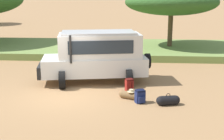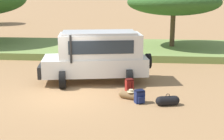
# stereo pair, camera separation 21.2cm
# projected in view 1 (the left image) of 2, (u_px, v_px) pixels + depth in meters

# --- Properties ---
(ground_plane) EXTENTS (320.00, 320.00, 0.00)m
(ground_plane) POSITION_uv_depth(u_px,v_px,m) (66.00, 96.00, 13.07)
(ground_plane) COLOR #9E754C
(grass_bank) EXTENTS (120.00, 7.00, 0.44)m
(grass_bank) POSITION_uv_depth(u_px,v_px,m) (96.00, 48.00, 22.83)
(grass_bank) COLOR olive
(grass_bank) RESTS_ON ground_plane
(safari_vehicle) EXTENTS (5.47, 3.29, 2.44)m
(safari_vehicle) POSITION_uv_depth(u_px,v_px,m) (97.00, 55.00, 14.91)
(safari_vehicle) COLOR silver
(safari_vehicle) RESTS_ON ground_plane
(backpack_beside_front_wheel) EXTENTS (0.44, 0.45, 0.53)m
(backpack_beside_front_wheel) POSITION_uv_depth(u_px,v_px,m) (140.00, 97.00, 12.25)
(backpack_beside_front_wheel) COLOR navy
(backpack_beside_front_wheel) RESTS_ON ground_plane
(backpack_cluster_center) EXTENTS (0.40, 0.43, 0.57)m
(backpack_cluster_center) POSITION_uv_depth(u_px,v_px,m) (129.00, 85.00, 13.65)
(backpack_cluster_center) COLOR maroon
(backpack_cluster_center) RESTS_ON ground_plane
(duffel_bag_low_black_case) EXTENTS (0.85, 0.54, 0.41)m
(duffel_bag_low_black_case) POSITION_uv_depth(u_px,v_px,m) (129.00, 95.00, 12.72)
(duffel_bag_low_black_case) COLOR brown
(duffel_bag_low_black_case) RESTS_ON ground_plane
(duffel_bag_soft_canvas) EXTENTS (0.93, 0.50, 0.47)m
(duffel_bag_soft_canvas) POSITION_uv_depth(u_px,v_px,m) (168.00, 100.00, 12.03)
(duffel_bag_soft_canvas) COLOR black
(duffel_bag_soft_canvas) RESTS_ON ground_plane
(acacia_tree_centre_back) EXTENTS (6.54, 5.87, 4.47)m
(acacia_tree_centre_back) POSITION_uv_depth(u_px,v_px,m) (171.00, 2.00, 21.84)
(acacia_tree_centre_back) COLOR brown
(acacia_tree_centre_back) RESTS_ON ground_plane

